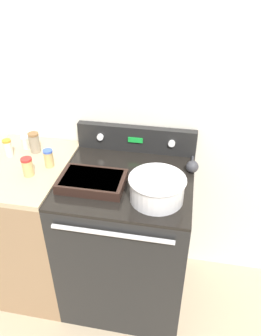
% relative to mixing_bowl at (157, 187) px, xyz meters
% --- Properties ---
extents(ground_plane, '(12.00, 12.00, 0.00)m').
position_rel_mixing_bowl_xyz_m(ground_plane, '(-0.18, -0.19, -1.02)').
color(ground_plane, tan).
extents(kitchen_wall, '(8.00, 0.05, 2.50)m').
position_rel_mixing_bowl_xyz_m(kitchen_wall, '(-0.18, 0.52, 0.23)').
color(kitchen_wall, silver).
rests_on(kitchen_wall, ground_plane).
extents(stove_range, '(0.73, 0.70, 0.94)m').
position_rel_mixing_bowl_xyz_m(stove_range, '(-0.18, 0.15, -0.54)').
color(stove_range, black).
rests_on(stove_range, ground_plane).
extents(control_panel, '(0.73, 0.07, 0.16)m').
position_rel_mixing_bowl_xyz_m(control_panel, '(-0.18, 0.46, 0.01)').
color(control_panel, black).
rests_on(control_panel, stove_range).
extents(side_counter, '(0.51, 0.67, 0.95)m').
position_rel_mixing_bowl_xyz_m(side_counter, '(-0.80, 0.15, -0.54)').
color(side_counter, '#896B4C').
rests_on(side_counter, ground_plane).
extents(mixing_bowl, '(0.29, 0.29, 0.13)m').
position_rel_mixing_bowl_xyz_m(mixing_bowl, '(0.00, 0.00, 0.00)').
color(mixing_bowl, silver).
rests_on(mixing_bowl, stove_range).
extents(casserole_dish, '(0.35, 0.23, 0.05)m').
position_rel_mixing_bowl_xyz_m(casserole_dish, '(-0.35, 0.05, -0.04)').
color(casserole_dish, black).
rests_on(casserole_dish, stove_range).
extents(ladle, '(0.07, 0.26, 0.07)m').
position_rel_mixing_bowl_xyz_m(ladle, '(0.17, 0.29, -0.04)').
color(ladle, '#333338').
rests_on(ladle, stove_range).
extents(spice_jar_blue_cap, '(0.05, 0.05, 0.11)m').
position_rel_mixing_bowl_xyz_m(spice_jar_blue_cap, '(-0.64, 0.17, -0.01)').
color(spice_jar_blue_cap, tan).
rests_on(spice_jar_blue_cap, side_counter).
extents(spice_jar_red_cap, '(0.06, 0.06, 0.11)m').
position_rel_mixing_bowl_xyz_m(spice_jar_red_cap, '(-0.71, 0.06, -0.01)').
color(spice_jar_red_cap, tan).
rests_on(spice_jar_red_cap, side_counter).
extents(spice_jar_brown_cap, '(0.06, 0.06, 0.13)m').
position_rel_mixing_bowl_xyz_m(spice_jar_brown_cap, '(-0.78, 0.31, 0.00)').
color(spice_jar_brown_cap, gray).
rests_on(spice_jar_brown_cap, side_counter).
extents(spice_jar_white_cap, '(0.05, 0.05, 0.08)m').
position_rel_mixing_bowl_xyz_m(spice_jar_white_cap, '(-0.86, 0.34, -0.02)').
color(spice_jar_white_cap, beige).
rests_on(spice_jar_white_cap, side_counter).
extents(spice_jar_orange_cap, '(0.05, 0.05, 0.11)m').
position_rel_mixing_bowl_xyz_m(spice_jar_orange_cap, '(-0.92, 0.23, -0.01)').
color(spice_jar_orange_cap, beige).
rests_on(spice_jar_orange_cap, side_counter).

